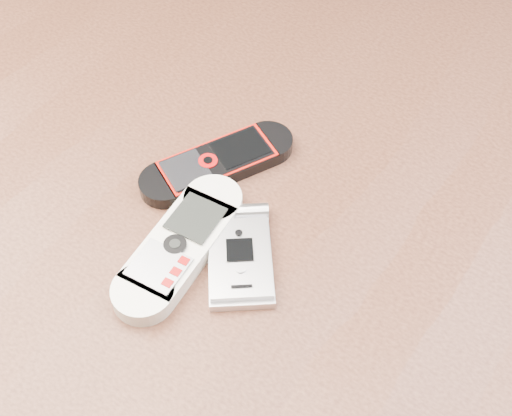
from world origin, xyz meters
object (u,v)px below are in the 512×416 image
object	(u,v)px
table	(251,284)
motorola_razr	(240,257)
nokia_white	(180,245)
nokia_black_red	(218,163)

from	to	relation	value
table	motorola_razr	distance (m)	0.12
nokia_white	nokia_black_red	size ratio (longest dim) A/B	1.04
nokia_black_red	motorola_razr	xyz separation A→B (m)	(0.07, -0.07, 0.00)
nokia_black_red	motorola_razr	world-z (taller)	same
table	nokia_white	world-z (taller)	nokia_white
nokia_white	motorola_razr	xyz separation A→B (m)	(0.04, 0.02, -0.00)
nokia_white	motorola_razr	size ratio (longest dim) A/B	1.53
nokia_white	nokia_black_red	world-z (taller)	nokia_white
table	nokia_black_red	bearing A→B (deg)	154.50
table	motorola_razr	world-z (taller)	motorola_razr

